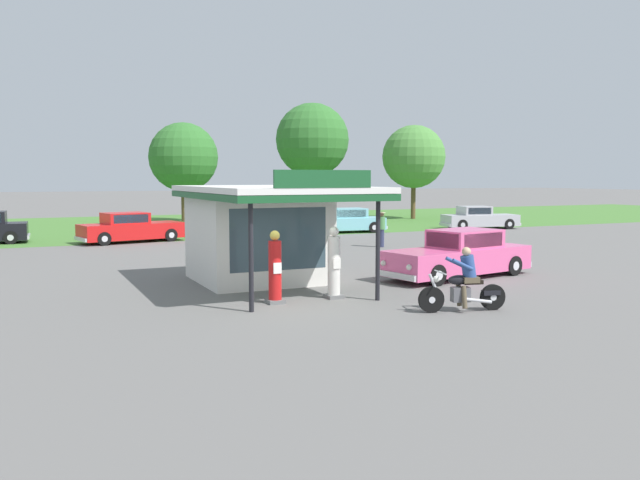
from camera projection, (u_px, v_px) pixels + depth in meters
name	position (u px, v px, depth m)	size (l,w,h in m)	color
ground_plane	(298.00, 305.00, 16.55)	(300.00, 300.00, 0.00)	slate
grass_verge_strip	(124.00, 226.00, 43.62)	(120.00, 24.00, 0.01)	#477A33
service_station_kiosk	(261.00, 227.00, 20.09)	(4.42, 7.08, 3.44)	silver
gas_pump_nearside	(275.00, 270.00, 16.71)	(0.44, 0.44, 1.90)	slate
gas_pump_offside	(334.00, 266.00, 17.42)	(0.44, 0.44, 1.95)	slate
motorcycle_with_rider	(464.00, 285.00, 15.71)	(2.20, 0.82, 1.58)	black
featured_classic_sedan	(459.00, 256.00, 21.16)	(5.74, 2.75, 1.56)	#E55993
parked_car_back_row_right	(343.00, 221.00, 38.48)	(5.35, 2.40, 1.45)	#7AC6D1
parked_car_back_row_left	(479.00, 218.00, 41.37)	(5.13, 2.73, 1.45)	#B7B7BC
parked_car_back_row_centre	(238.00, 224.00, 35.96)	(5.31, 2.19, 1.52)	#7AC6D1
parked_car_second_row_spare	(131.00, 229.00, 32.68)	(5.48, 2.89, 1.51)	red
bystander_strolling_foreground	(331.00, 225.00, 32.22)	(0.34, 0.34, 1.67)	brown
bystander_leaning_by_kiosk	(381.00, 228.00, 30.35)	(0.36, 0.36, 1.65)	#2D3351
tree_oak_left	(181.00, 159.00, 47.86)	(5.09, 5.09, 7.33)	brown
tree_oak_far_right	(312.00, 140.00, 50.68)	(5.74, 5.74, 9.09)	brown
tree_oak_distant_spare	(414.00, 157.00, 50.99)	(4.97, 4.97, 7.40)	brown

